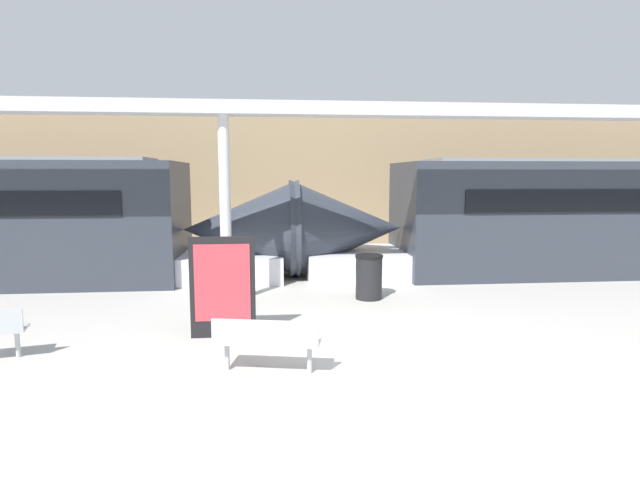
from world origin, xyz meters
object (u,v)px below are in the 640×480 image
trash_bin (369,277)px  poster_board (223,287)px  bench_near (267,339)px  support_column_near (225,211)px  train_left (631,218)px

trash_bin → poster_board: (-2.98, -2.41, 0.38)m
bench_near → support_column_near: (-0.90, 3.98, 1.50)m
poster_board → support_column_near: size_ratio=0.43×
train_left → poster_board: train_left is taller
train_left → support_column_near: bearing=-166.4°
trash_bin → poster_board: size_ratio=0.57×
train_left → trash_bin: bearing=-162.1°
trash_bin → support_column_near: support_column_near is taller
bench_near → trash_bin: 4.64m
trash_bin → train_left: bearing=17.9°
trash_bin → support_column_near: 3.46m
support_column_near → train_left: bearing=13.6°
train_left → support_column_near: size_ratio=4.89×
train_left → trash_bin: 8.65m
bench_near → trash_bin: (2.23, 4.07, 0.00)m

